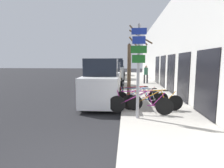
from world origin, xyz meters
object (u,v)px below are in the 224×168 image
(parked_car_0, at_px, (103,83))
(pedestrian_near, at_px, (146,73))
(parked_car_3, at_px, (118,69))
(traffic_light, at_px, (129,55))
(bicycle_0, at_px, (140,104))
(bicycle_1, at_px, (155,101))
(street_tree, at_px, (131,66))
(parked_car_2, at_px, (116,70))
(bicycle_2, at_px, (146,100))
(parked_car_1, at_px, (111,76))
(signpost, at_px, (138,67))
(bicycle_3, at_px, (139,98))
(bicycle_4, at_px, (137,96))

(parked_car_0, xyz_separation_m, pedestrian_near, (3.13, 7.58, 0.05))
(parked_car_3, xyz_separation_m, traffic_light, (1.66, -3.63, 1.94))
(bicycle_0, height_order, traffic_light, traffic_light)
(bicycle_0, bearing_deg, bicycle_1, -44.91)
(street_tree, bearing_deg, bicycle_0, -84.31)
(parked_car_2, xyz_separation_m, parked_car_3, (-0.04, 5.52, -0.06))
(bicycle_2, relative_size, parked_car_3, 0.49)
(parked_car_2, relative_size, traffic_light, 0.97)
(parked_car_1, bearing_deg, street_tree, -73.17)
(signpost, height_order, bicycle_3, signpost)
(street_tree, bearing_deg, bicycle_4, -79.29)
(signpost, relative_size, bicycle_2, 1.59)
(bicycle_1, bearing_deg, signpost, 138.51)
(bicycle_1, height_order, parked_car_3, parked_car_3)
(bicycle_1, relative_size, street_tree, 0.58)
(bicycle_1, relative_size, bicycle_4, 1.03)
(bicycle_1, bearing_deg, parked_car_3, 2.90)
(bicycle_0, bearing_deg, parked_car_0, 43.78)
(parked_car_0, bearing_deg, parked_car_1, 90.40)
(parked_car_0, bearing_deg, bicycle_3, -31.75)
(signpost, relative_size, bicycle_3, 1.47)
(signpost, relative_size, parked_car_0, 0.74)
(signpost, height_order, street_tree, street_tree)
(traffic_light, bearing_deg, bicycle_1, -86.72)
(bicycle_2, height_order, bicycle_3, bicycle_2)
(bicycle_3, bearing_deg, parked_car_0, 73.89)
(signpost, distance_m, traffic_light, 16.75)
(signpost, relative_size, parked_car_1, 0.72)
(parked_car_0, relative_size, parked_car_1, 0.98)
(pedestrian_near, bearing_deg, bicycle_1, 68.31)
(signpost, relative_size, bicycle_1, 1.43)
(bicycle_2, xyz_separation_m, parked_car_0, (-2.16, 1.50, 0.55))
(bicycle_0, xyz_separation_m, bicycle_2, (0.34, 0.88, -0.02))
(parked_car_3, relative_size, street_tree, 1.06)
(bicycle_0, height_order, bicycle_4, bicycle_0)
(parked_car_0, bearing_deg, bicycle_4, -24.39)
(bicycle_4, bearing_deg, pedestrian_near, -22.57)
(street_tree, distance_m, traffic_light, 12.95)
(parked_car_2, height_order, parked_car_3, parked_car_2)
(bicycle_4, relative_size, pedestrian_near, 1.35)
(parked_car_1, relative_size, street_tree, 1.14)
(parked_car_2, distance_m, parked_car_3, 5.52)
(parked_car_3, height_order, traffic_light, traffic_light)
(bicycle_0, relative_size, bicycle_2, 1.20)
(parked_car_2, height_order, traffic_light, traffic_light)
(signpost, relative_size, bicycle_0, 1.32)
(bicycle_0, height_order, street_tree, street_tree)
(parked_car_1, bearing_deg, parked_car_3, 88.99)
(bicycle_0, xyz_separation_m, parked_car_3, (-1.88, 19.80, 0.53))
(parked_car_2, distance_m, street_tree, 11.15)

